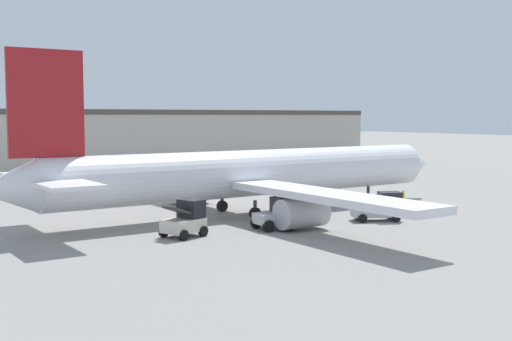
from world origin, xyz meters
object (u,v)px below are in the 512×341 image
Objects in this scene: airplane at (245,174)px; belt_loader_truck at (186,220)px; ground_crew_worker at (403,199)px; baggage_tug at (381,208)px; pushback_tug at (276,215)px.

belt_loader_truck is at bearing -146.20° from airplane.
ground_crew_worker is at bearing -16.43° from belt_loader_truck.
airplane is at bearing -38.19° from ground_crew_worker.
ground_crew_worker is 20.40m from belt_loader_truck.
ground_crew_worker is 0.43× the size of baggage_tug.
belt_loader_truck is at bearing -14.10° from ground_crew_worker.
baggage_tug is at bearing -5.25° from pushback_tug.
ground_crew_worker is 14.07m from pushback_tug.
airplane is 10.64× the size of baggage_tug.
pushback_tug is (-13.96, -1.76, 0.12)m from ground_crew_worker.
ground_crew_worker is at bearing 10.54° from pushback_tug.
ground_crew_worker is at bearing 55.87° from baggage_tug.
airplane is at bearing 157.41° from baggage_tug.
belt_loader_truck is at bearing 175.26° from pushback_tug.
ground_crew_worker is 0.63× the size of pushback_tug.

